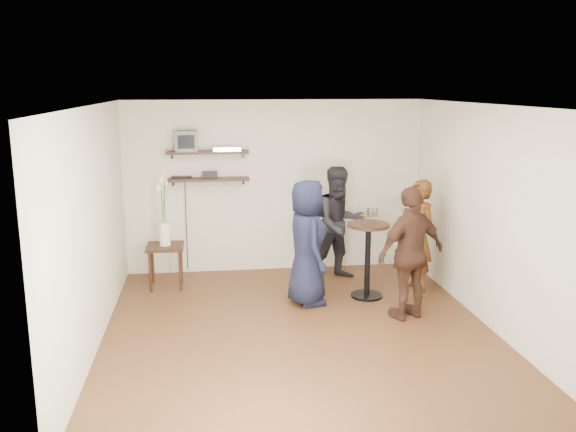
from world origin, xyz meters
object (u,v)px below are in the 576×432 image
object	(u,v)px
person_brown	(411,253)
person_dark	(339,224)
side_table	(165,252)
drinks_table	(368,250)
person_plaid	(418,236)
radio	(210,175)
person_navy	(307,243)
dvd_deck	(227,149)
crt_monitor	(186,141)

from	to	relation	value
person_brown	person_dark	bearing A→B (deg)	-93.81
side_table	person_brown	bearing A→B (deg)	-27.35
drinks_table	person_plaid	bearing A→B (deg)	14.66
radio	person_brown	size ratio (longest dim) A/B	0.13
person_navy	drinks_table	bearing A→B (deg)	-90.00
dvd_deck	side_table	bearing A→B (deg)	-148.98
side_table	person_dark	world-z (taller)	person_dark
drinks_table	person_dark	xyz separation A→B (m)	(-0.21, 0.83, 0.18)
radio	dvd_deck	bearing A→B (deg)	0.00
dvd_deck	person_navy	size ratio (longest dim) A/B	0.24
crt_monitor	drinks_table	size ratio (longest dim) A/B	0.31
person_dark	radio	bearing A→B (deg)	150.88
radio	drinks_table	size ratio (longest dim) A/B	0.22
crt_monitor	person_navy	distance (m)	2.43
crt_monitor	radio	world-z (taller)	crt_monitor
dvd_deck	side_table	world-z (taller)	dvd_deck
radio	person_navy	bearing A→B (deg)	-49.98
side_table	person_brown	xyz separation A→B (m)	(3.03, -1.57, 0.31)
drinks_table	radio	bearing A→B (deg)	147.35
dvd_deck	person_navy	world-z (taller)	dvd_deck
side_table	drinks_table	bearing A→B (deg)	-15.92
person_dark	person_navy	world-z (taller)	person_dark
person_brown	drinks_table	bearing A→B (deg)	-90.00
dvd_deck	drinks_table	size ratio (longest dim) A/B	0.39
radio	side_table	size ratio (longest dim) A/B	0.36
radio	crt_monitor	bearing A→B (deg)	180.00
radio	person_dark	world-z (taller)	person_dark
dvd_deck	side_table	xyz separation A→B (m)	(-0.91, -0.55, -1.39)
crt_monitor	person_plaid	xyz separation A→B (m)	(3.15, -1.12, -1.24)
radio	drinks_table	bearing A→B (deg)	-32.65
person_plaid	person_navy	size ratio (longest dim) A/B	0.95
person_navy	person_brown	world-z (taller)	same
radio	person_navy	world-z (taller)	person_navy
crt_monitor	person_navy	size ratio (longest dim) A/B	0.20
person_plaid	drinks_table	bearing A→B (deg)	-90.00
drinks_table	person_plaid	size ratio (longest dim) A/B	0.65
person_brown	radio	bearing A→B (deg)	-63.49
person_brown	person_navy	bearing A→B (deg)	-51.71
person_plaid	person_dark	xyz separation A→B (m)	(-0.97, 0.63, 0.06)
dvd_deck	person_brown	distance (m)	3.19
side_table	person_navy	world-z (taller)	person_navy
drinks_table	person_dark	world-z (taller)	person_dark
crt_monitor	drinks_table	distance (m)	3.05
person_plaid	person_brown	world-z (taller)	person_brown
crt_monitor	person_brown	size ratio (longest dim) A/B	0.20
person_plaid	person_dark	distance (m)	1.16
dvd_deck	radio	size ratio (longest dim) A/B	1.82
radio	person_navy	distance (m)	2.01
radio	person_navy	size ratio (longest dim) A/B	0.13
radio	person_brown	distance (m)	3.26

